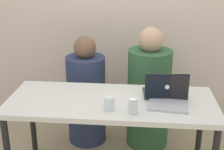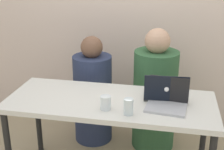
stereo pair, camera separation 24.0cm
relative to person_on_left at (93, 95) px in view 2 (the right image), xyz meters
The scene contains 8 objects.
back_wall 0.95m from the person_on_left, 62.04° to the left, with size 4.50×0.10×2.34m, color beige.
desk 0.71m from the person_on_left, 63.46° to the right, with size 1.61×0.65×0.75m.
person_on_left is the anchor object (origin of this frame).
person_on_right 0.62m from the person_on_left, ahead, with size 0.45×0.45×1.19m.
laptop_back_right 0.94m from the person_on_left, 35.49° to the right, with size 0.35×0.26×0.21m.
laptop_front_right 1.03m from the person_on_left, 41.52° to the right, with size 0.31×0.26×0.21m.
water_glass_right 1.00m from the person_on_left, 59.83° to the right, with size 0.07×0.07×0.12m.
water_glass_center 0.89m from the person_on_left, 68.78° to the right, with size 0.08×0.08×0.10m.
Camera 2 is at (0.45, -2.14, 1.77)m, focal length 50.00 mm.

